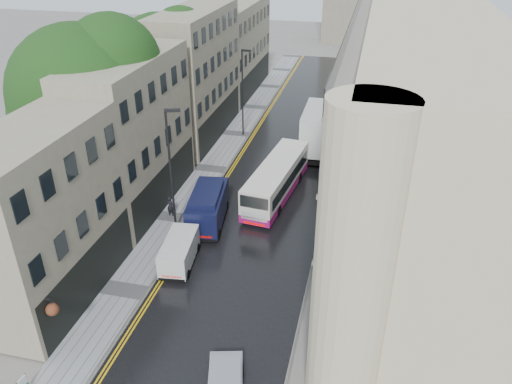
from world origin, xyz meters
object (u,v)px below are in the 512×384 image
at_px(white_van, 161,264).
at_px(tree_far, 162,77).
at_px(pedestrian, 170,206).
at_px(navy_van, 188,219).
at_px(cream_bus, 251,194).
at_px(lamp_post_near, 171,173).
at_px(tree_near, 85,117).
at_px(white_lorry, 303,136).
at_px(lamp_post_far, 243,94).

bearing_deg(white_van, tree_far, 104.87).
bearing_deg(pedestrian, navy_van, 142.54).
bearing_deg(cream_bus, pedestrian, -151.90).
height_order(cream_bus, lamp_post_near, lamp_post_near).
distance_m(white_van, pedestrian, 7.00).
xyz_separation_m(tree_near, navy_van, (8.32, -2.82, -5.52)).
xyz_separation_m(white_lorry, pedestrian, (-7.84, -12.07, -1.35)).
xyz_separation_m(tree_near, lamp_post_far, (7.37, 15.65, -2.61)).
height_order(tree_near, lamp_post_near, tree_near).
xyz_separation_m(navy_van, lamp_post_near, (-1.14, 0.50, 3.08)).
relative_size(white_van, lamp_post_near, 0.46).
xyz_separation_m(tree_near, white_lorry, (13.98, 11.45, -4.69)).
xyz_separation_m(tree_near, cream_bus, (11.65, 1.52, -5.54)).
height_order(tree_near, cream_bus, tree_near).
relative_size(cream_bus, lamp_post_far, 1.20).
bearing_deg(cream_bus, tree_far, 141.52).
bearing_deg(lamp_post_near, cream_bus, 25.92).
height_order(tree_far, lamp_post_far, tree_far).
distance_m(cream_bus, white_van, 9.49).
distance_m(tree_far, lamp_post_far, 7.78).
distance_m(navy_van, pedestrian, 3.13).
bearing_deg(cream_bus, navy_van, -120.69).
relative_size(tree_near, lamp_post_near, 1.58).
bearing_deg(navy_van, white_lorry, 60.55).
xyz_separation_m(tree_far, lamp_post_near, (6.89, -15.32, -1.72)).
distance_m(white_van, navy_van, 4.53).
relative_size(navy_van, pedestrian, 3.55).
relative_size(navy_van, lamp_post_far, 0.65).
xyz_separation_m(cream_bus, white_lorry, (2.33, 9.93, 0.85)).
bearing_deg(navy_van, tree_near, 153.49).
relative_size(tree_near, pedestrian, 8.94).
bearing_deg(white_lorry, tree_far, 173.07).
relative_size(pedestrian, lamp_post_near, 0.18).
relative_size(cream_bus, white_lorry, 1.20).
bearing_deg(white_van, cream_bus, 62.27).
bearing_deg(lamp_post_far, white_van, -82.99).
distance_m(tree_far, pedestrian, 15.76).
height_order(white_van, navy_van, navy_van).
xyz_separation_m(white_van, lamp_post_far, (-0.83, 22.97, 3.41)).
bearing_deg(lamp_post_near, tree_near, 147.41).
xyz_separation_m(cream_bus, lamp_post_near, (-4.47, -3.83, 3.10)).
bearing_deg(cream_bus, white_van, -104.51).
relative_size(tree_near, navy_van, 2.52).
bearing_deg(white_lorry, lamp_post_far, 147.08).
distance_m(tree_near, lamp_post_far, 17.50).
bearing_deg(pedestrian, white_lorry, -115.28).
relative_size(tree_far, cream_bus, 1.23).
xyz_separation_m(navy_van, lamp_post_far, (-0.95, 18.47, 2.91)).
bearing_deg(cream_bus, tree_near, -165.74).
height_order(cream_bus, lamp_post_far, lamp_post_far).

